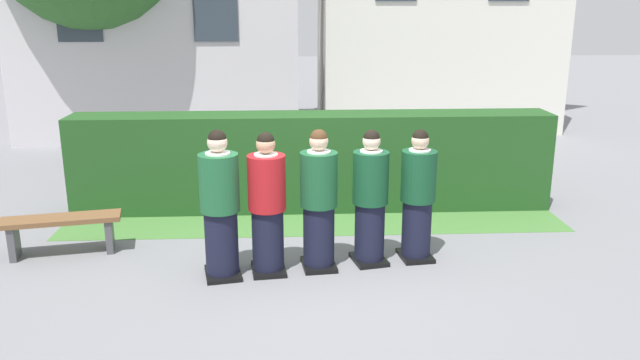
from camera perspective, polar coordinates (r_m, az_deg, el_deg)
name	(u,v)px	position (r m, az deg, el deg)	size (l,w,h in m)	color
ground_plane	(320,266)	(7.50, 0.00, -7.75)	(60.00, 60.00, 0.00)	slate
student_front_row_0	(220,208)	(7.06, -8.96, -2.52)	(0.47, 0.56, 1.68)	black
student_in_red_blazer	(267,207)	(7.11, -4.77, -2.43)	(0.43, 0.54, 1.63)	black
student_front_row_2	(319,203)	(7.21, -0.11, -2.11)	(0.43, 0.54, 1.64)	black
student_front_row_3	(370,201)	(7.39, 4.53, -1.86)	(0.46, 0.54, 1.60)	black
student_front_row_4	(418,198)	(7.57, 8.78, -1.65)	(0.42, 0.52, 1.58)	black
hedge	(312,161)	(9.38, -0.69, 1.68)	(7.00, 0.70, 1.42)	#214C1E
wooden_bench	(61,227)	(8.33, -22.24, -3.94)	(1.44, 0.62, 0.48)	brown
lawn_strip	(315,225)	(8.82, -0.47, -4.05)	(7.00, 0.90, 0.01)	#477A38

